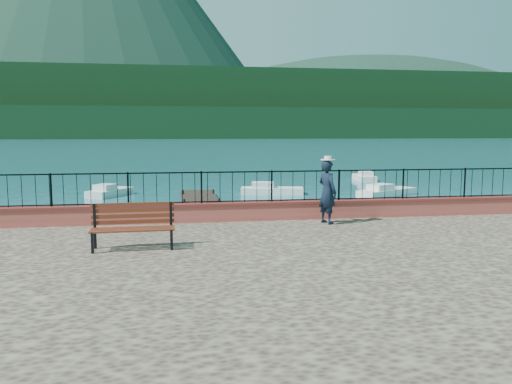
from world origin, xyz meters
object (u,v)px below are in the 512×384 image
object	(u,v)px
park_bench	(133,236)
boat_4	(272,188)
person	(327,192)
boat_5	(364,175)
boat_1	(395,212)
boat_0	(55,215)
boat_2	(387,189)
boat_3	(110,189)

from	to	relation	value
park_bench	boat_4	size ratio (longest dim) A/B	0.50
person	boat_5	size ratio (longest dim) A/B	0.58
person	boat_1	distance (m)	8.29
boat_0	boat_1	size ratio (longest dim) A/B	1.23
park_bench	boat_5	world-z (taller)	park_bench
boat_2	boat_4	distance (m)	7.20
boat_2	boat_0	bearing A→B (deg)	171.80
park_bench	boat_2	distance (m)	22.24
boat_0	park_bench	bearing A→B (deg)	-62.81
person	boat_3	xyz separation A→B (m)	(-8.57, 17.47, -1.76)
boat_1	park_bench	bearing A→B (deg)	-144.60
park_bench	boat_4	bearing A→B (deg)	68.43
boat_1	boat_4	size ratio (longest dim) A/B	0.88
boat_3	boat_4	size ratio (longest dim) A/B	0.83
boat_4	boat_5	bearing A→B (deg)	51.48
person	boat_2	distance (m)	17.11
person	boat_3	world-z (taller)	person
park_bench	boat_4	world-z (taller)	park_bench
boat_4	boat_5	distance (m)	12.14
person	boat_4	distance (m)	16.91
boat_0	boat_1	distance (m)	14.91
boat_3	boat_4	xyz separation A→B (m)	(10.13, -0.73, 0.00)
park_bench	boat_5	size ratio (longest dim) A/B	0.59
boat_2	boat_4	xyz separation A→B (m)	(-6.92, 1.99, 0.00)
boat_1	boat_3	size ratio (longest dim) A/B	1.06
park_bench	boat_4	distance (m)	20.52
park_bench	boat_2	world-z (taller)	park_bench
park_bench	boat_1	world-z (taller)	park_bench
boat_0	boat_2	xyz separation A→B (m)	(18.18, 6.82, 0.00)
person	park_bench	bearing A→B (deg)	90.39
boat_0	boat_1	xyz separation A→B (m)	(14.81, -1.66, 0.00)
boat_2	boat_5	size ratio (longest dim) A/B	1.32
boat_2	boat_3	world-z (taller)	same
boat_2	boat_4	bearing A→B (deg)	135.19
boat_2	boat_4	size ratio (longest dim) A/B	1.11
person	boat_4	bearing A→B (deg)	-29.12
person	boat_5	bearing A→B (deg)	-47.56
person	boat_2	xyz separation A→B (m)	(8.48, 14.75, -1.76)
boat_1	boat_5	size ratio (longest dim) A/B	1.04
boat_1	person	bearing A→B (deg)	-133.24
park_bench	boat_1	size ratio (longest dim) A/B	0.57
park_bench	boat_0	size ratio (longest dim) A/B	0.46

